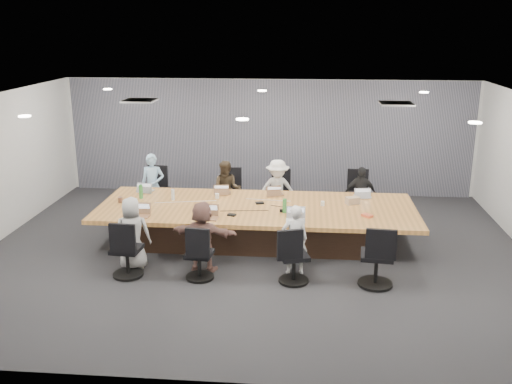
# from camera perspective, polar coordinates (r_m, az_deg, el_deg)

# --- Properties ---
(floor) EXTENTS (10.00, 8.00, 0.00)m
(floor) POSITION_cam_1_polar(r_m,az_deg,el_deg) (10.61, -0.19, -6.06)
(floor) COLOR #292A2E
(floor) RESTS_ON ground
(ceiling) EXTENTS (10.00, 8.00, 0.00)m
(ceiling) POSITION_cam_1_polar(r_m,az_deg,el_deg) (9.88, -0.21, 9.12)
(ceiling) COLOR white
(ceiling) RESTS_ON wall_back
(wall_back) EXTENTS (10.00, 0.00, 2.80)m
(wall_back) POSITION_cam_1_polar(r_m,az_deg,el_deg) (14.04, 1.30, 5.53)
(wall_back) COLOR beige
(wall_back) RESTS_ON ground
(wall_front) EXTENTS (10.00, 0.00, 2.80)m
(wall_front) POSITION_cam_1_polar(r_m,az_deg,el_deg) (6.41, -3.50, -8.14)
(wall_front) COLOR beige
(wall_front) RESTS_ON ground
(curtain) EXTENTS (9.80, 0.04, 2.80)m
(curtain) POSITION_cam_1_polar(r_m,az_deg,el_deg) (13.96, 1.28, 5.47)
(curtain) COLOR slate
(curtain) RESTS_ON ground
(conference_table) EXTENTS (6.00, 2.20, 0.74)m
(conference_table) POSITION_cam_1_polar(r_m,az_deg,el_deg) (10.93, 0.05, -3.12)
(conference_table) COLOR #392519
(conference_table) RESTS_ON ground
(chair_0) EXTENTS (0.61, 0.61, 0.82)m
(chair_0) POSITION_cam_1_polar(r_m,az_deg,el_deg) (12.92, -9.82, -0.20)
(chair_0) COLOR black
(chair_0) RESTS_ON ground
(chair_1) EXTENTS (0.61, 0.61, 0.80)m
(chair_1) POSITION_cam_1_polar(r_m,az_deg,el_deg) (12.61, -2.69, -0.43)
(chair_1) COLOR black
(chair_1) RESTS_ON ground
(chair_2) EXTENTS (0.63, 0.63, 0.77)m
(chair_2) POSITION_cam_1_polar(r_m,az_deg,el_deg) (12.52, 2.22, -0.63)
(chair_2) COLOR black
(chair_2) RESTS_ON ground
(chair_3) EXTENTS (0.59, 0.59, 0.85)m
(chair_3) POSITION_cam_1_polar(r_m,az_deg,el_deg) (12.55, 10.16, -0.65)
(chair_3) COLOR black
(chair_3) RESTS_ON ground
(chair_4) EXTENTS (0.59, 0.59, 0.80)m
(chair_4) POSITION_cam_1_polar(r_m,az_deg,el_deg) (9.75, -12.78, -6.03)
(chair_4) COLOR black
(chair_4) RESTS_ON ground
(chair_5) EXTENTS (0.54, 0.54, 0.73)m
(chair_5) POSITION_cam_1_polar(r_m,az_deg,el_deg) (9.47, -5.69, -6.60)
(chair_5) COLOR black
(chair_5) RESTS_ON ground
(chair_6) EXTENTS (0.64, 0.64, 0.77)m
(chair_6) POSITION_cam_1_polar(r_m,az_deg,el_deg) (9.31, 3.81, -6.83)
(chair_6) COLOR black
(chair_6) RESTS_ON ground
(chair_7) EXTENTS (0.65, 0.65, 0.88)m
(chair_7) POSITION_cam_1_polar(r_m,az_deg,el_deg) (9.37, 11.96, -6.68)
(chair_7) COLOR black
(chair_7) RESTS_ON ground
(person_0) EXTENTS (0.52, 0.35, 1.40)m
(person_0) POSITION_cam_1_polar(r_m,az_deg,el_deg) (12.52, -10.28, 0.60)
(person_0) COLOR #8CB7D9
(person_0) RESTS_ON ground
(laptop_0) EXTENTS (0.35, 0.26, 0.02)m
(laptop_0) POSITION_cam_1_polar(r_m,az_deg,el_deg) (12.00, -10.97, 0.12)
(laptop_0) COLOR #B2B2B7
(laptop_0) RESTS_ON conference_table
(person_1) EXTENTS (0.63, 0.49, 1.28)m
(person_1) POSITION_cam_1_polar(r_m,az_deg,el_deg) (12.21, -2.92, 0.17)
(person_1) COLOR #362C1F
(person_1) RESTS_ON ground
(laptop_1) EXTENTS (0.33, 0.24, 0.02)m
(laptop_1) POSITION_cam_1_polar(r_m,az_deg,el_deg) (11.66, -3.30, -0.08)
(laptop_1) COLOR #8C6647
(laptop_1) RESTS_ON conference_table
(person_2) EXTENTS (0.94, 0.65, 1.33)m
(person_2) POSITION_cam_1_polar(r_m,az_deg,el_deg) (12.11, 2.15, 0.15)
(person_2) COLOR silver
(person_2) RESTS_ON ground
(laptop_2) EXTENTS (0.34, 0.27, 0.02)m
(laptop_2) POSITION_cam_1_polar(r_m,az_deg,el_deg) (11.56, 2.01, -0.21)
(laptop_2) COLOR #8C6647
(laptop_2) RESTS_ON conference_table
(person_3) EXTENTS (0.76, 0.43, 1.22)m
(person_3) POSITION_cam_1_polar(r_m,az_deg,el_deg) (12.17, 10.34, -0.30)
(person_3) COLOR black
(person_3) RESTS_ON ground
(laptop_3) EXTENTS (0.35, 0.26, 0.02)m
(laptop_3) POSITION_cam_1_polar(r_m,az_deg,el_deg) (11.60, 10.61, -0.42)
(laptop_3) COLOR #B2B2B7
(laptop_3) RESTS_ON conference_table
(person_4) EXTENTS (0.68, 0.51, 1.26)m
(person_4) POSITION_cam_1_polar(r_m,az_deg,el_deg) (9.98, -12.26, -4.04)
(person_4) COLOR #9F9F9F
(person_4) RESTS_ON ground
(laptop_4) EXTENTS (0.30, 0.21, 0.02)m
(laptop_4) POSITION_cam_1_polar(r_m,az_deg,el_deg) (10.43, -11.43, -2.40)
(laptop_4) COLOR #8C6647
(laptop_4) RESTS_ON conference_table
(person_5) EXTENTS (1.18, 0.52, 1.23)m
(person_5) POSITION_cam_1_polar(r_m,az_deg,el_deg) (9.70, -5.36, -4.43)
(person_5) COLOR brown
(person_5) RESTS_ON ground
(laptop_5) EXTENTS (0.37, 0.27, 0.02)m
(laptop_5) POSITION_cam_1_polar(r_m,az_deg,el_deg) (10.16, -4.83, -2.63)
(laptop_5) COLOR #8C6647
(laptop_5) RESTS_ON conference_table
(person_6) EXTENTS (0.49, 0.37, 1.21)m
(person_6) POSITION_cam_1_polar(r_m,az_deg,el_deg) (9.55, 3.89, -4.79)
(person_6) COLOR silver
(person_6) RESTS_ON ground
(laptop_6) EXTENTS (0.34, 0.23, 0.02)m
(laptop_6) POSITION_cam_1_polar(r_m,az_deg,el_deg) (10.02, 3.98, -2.89)
(laptop_6) COLOR #B2B2B7
(laptop_6) RESTS_ON conference_table
(bottle_green_left) EXTENTS (0.10, 0.10, 0.28)m
(bottle_green_left) POSITION_cam_1_polar(r_m,az_deg,el_deg) (11.49, -11.44, 0.04)
(bottle_green_left) COLOR #348539
(bottle_green_left) RESTS_ON conference_table
(bottle_green_right) EXTENTS (0.09, 0.09, 0.26)m
(bottle_green_right) POSITION_cam_1_polar(r_m,az_deg,el_deg) (10.43, 2.88, -1.38)
(bottle_green_right) COLOR #348539
(bottle_green_right) RESTS_ON conference_table
(bottle_clear) EXTENTS (0.08, 0.08, 0.22)m
(bottle_clear) POSITION_cam_1_polar(r_m,az_deg,el_deg) (11.28, -8.31, -0.27)
(bottle_clear) COLOR silver
(bottle_clear) RESTS_ON conference_table
(cup_white_far) EXTENTS (0.08, 0.08, 0.10)m
(cup_white_far) POSITION_cam_1_polar(r_m,az_deg,el_deg) (11.32, -3.91, -0.39)
(cup_white_far) COLOR white
(cup_white_far) RESTS_ON conference_table
(cup_white_near) EXTENTS (0.09, 0.09, 0.09)m
(cup_white_near) POSITION_cam_1_polar(r_m,az_deg,el_deg) (10.91, 6.68, -1.15)
(cup_white_near) COLOR white
(cup_white_near) RESTS_ON conference_table
(mug_brown) EXTENTS (0.09, 0.09, 0.11)m
(mug_brown) POSITION_cam_1_polar(r_m,az_deg,el_deg) (11.34, -13.41, -0.76)
(mug_brown) COLOR brown
(mug_brown) RESTS_ON conference_table
(mic_left) EXTENTS (0.17, 0.13, 0.03)m
(mic_left) POSITION_cam_1_polar(r_m,az_deg,el_deg) (10.30, -2.44, -2.30)
(mic_left) COLOR black
(mic_left) RESTS_ON conference_table
(mic_right) EXTENTS (0.17, 0.14, 0.03)m
(mic_right) POSITION_cam_1_polar(r_m,az_deg,el_deg) (10.96, 0.37, -1.10)
(mic_right) COLOR black
(mic_right) RESTS_ON conference_table
(stapler) EXTENTS (0.15, 0.04, 0.06)m
(stapler) POSITION_cam_1_polar(r_m,az_deg,el_deg) (10.48, 2.80, -1.89)
(stapler) COLOR black
(stapler) RESTS_ON conference_table
(canvas_bag) EXTENTS (0.30, 0.25, 0.14)m
(canvas_bag) POSITION_cam_1_polar(r_m,az_deg,el_deg) (11.09, 9.63, -0.84)
(canvas_bag) COLOR tan
(canvas_bag) RESTS_ON conference_table
(snack_packet) EXTENTS (0.22, 0.22, 0.04)m
(snack_packet) POSITION_cam_1_polar(r_m,az_deg,el_deg) (10.42, 11.05, -2.32)
(snack_packet) COLOR #CC532F
(snack_packet) RESTS_ON conference_table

